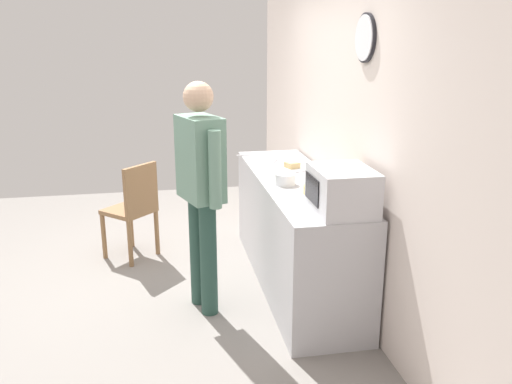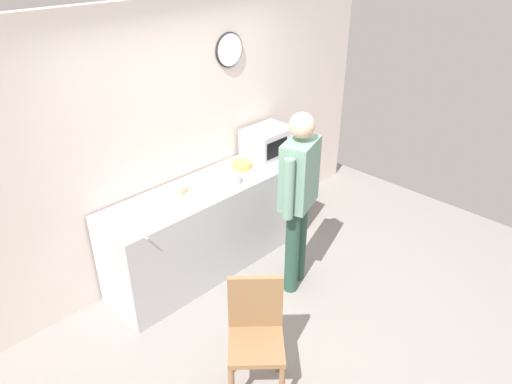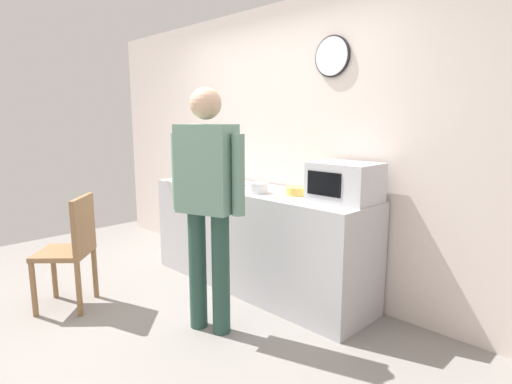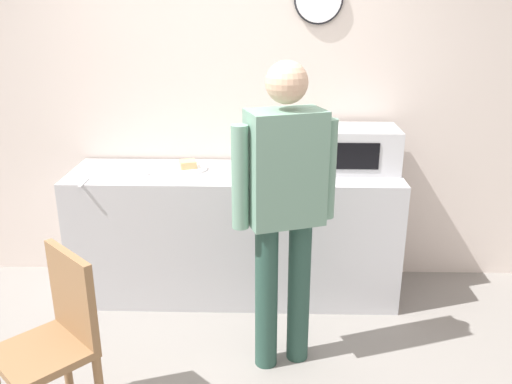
# 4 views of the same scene
# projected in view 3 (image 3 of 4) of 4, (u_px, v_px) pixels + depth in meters

# --- Properties ---
(ground_plane) EXTENTS (6.00, 6.00, 0.00)m
(ground_plane) POSITION_uv_depth(u_px,v_px,m) (133.00, 327.00, 3.14)
(ground_plane) COLOR gray
(back_wall) EXTENTS (5.40, 0.13, 2.60)m
(back_wall) POSITION_uv_depth(u_px,v_px,m) (276.00, 146.00, 4.02)
(back_wall) COLOR silver
(back_wall) RESTS_ON ground_plane
(kitchen_counter) EXTENTS (2.29, 0.62, 0.93)m
(kitchen_counter) POSITION_uv_depth(u_px,v_px,m) (256.00, 238.00, 3.83)
(kitchen_counter) COLOR #B7B7BC
(kitchen_counter) RESTS_ON ground_plane
(microwave) EXTENTS (0.50, 0.39, 0.30)m
(microwave) POSITION_uv_depth(u_px,v_px,m) (345.00, 182.00, 3.17)
(microwave) COLOR silver
(microwave) RESTS_ON kitchen_counter
(sandwich_plate) EXTENTS (0.28, 0.28, 0.07)m
(sandwich_plate) POSITION_uv_depth(u_px,v_px,m) (236.00, 183.00, 4.01)
(sandwich_plate) COLOR white
(sandwich_plate) RESTS_ON kitchen_counter
(salad_bowl) EXTENTS (0.17, 0.17, 0.09)m
(salad_bowl) POSITION_uv_depth(u_px,v_px,m) (258.00, 188.00, 3.54)
(salad_bowl) COLOR white
(salad_bowl) RESTS_ON kitchen_counter
(cereal_bowl) EXTENTS (0.21, 0.21, 0.07)m
(cereal_bowl) POSITION_uv_depth(u_px,v_px,m) (298.00, 191.00, 3.46)
(cereal_bowl) COLOR gold
(cereal_bowl) RESTS_ON kitchen_counter
(fork_utensil) EXTENTS (0.16, 0.09, 0.01)m
(fork_utensil) POSITION_uv_depth(u_px,v_px,m) (208.00, 181.00, 4.18)
(fork_utensil) COLOR silver
(fork_utensil) RESTS_ON kitchen_counter
(spoon_utensil) EXTENTS (0.02, 0.17, 0.01)m
(spoon_utensil) POSITION_uv_depth(u_px,v_px,m) (171.00, 181.00, 4.23)
(spoon_utensil) COLOR silver
(spoon_utensil) RESTS_ON kitchen_counter
(person_standing) EXTENTS (0.56, 0.36, 1.77)m
(person_standing) POSITION_uv_depth(u_px,v_px,m) (207.00, 193.00, 2.93)
(person_standing) COLOR #27483D
(person_standing) RESTS_ON ground_plane
(wooden_chair) EXTENTS (0.57, 0.57, 0.94)m
(wooden_chair) POSITION_uv_depth(u_px,v_px,m) (72.00, 246.00, 3.40)
(wooden_chair) COLOR olive
(wooden_chair) RESTS_ON ground_plane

